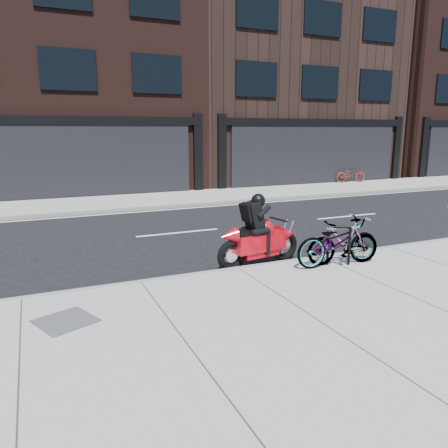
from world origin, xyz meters
name	(u,v)px	position (x,y,z in m)	size (l,w,h in m)	color
ground	(203,250)	(0.00, 0.00, 0.00)	(120.00, 120.00, 0.00)	black
sidewalk_near	(332,333)	(0.00, -5.00, 0.07)	(60.00, 6.00, 0.13)	gray
sidewalk_far	(134,201)	(0.00, 7.75, 0.07)	(60.00, 3.50, 0.13)	gray
building_center	(56,38)	(-2.00, 14.50, 7.25)	(12.00, 10.00, 14.50)	black
building_mideast	(270,73)	(10.00, 14.50, 6.25)	(12.00, 10.00, 12.50)	black
building_east	(418,78)	(22.00, 14.50, 6.50)	(10.00, 10.00, 13.00)	black
bike_rack	(339,242)	(1.98, -2.60, 0.61)	(0.46, 0.23, 0.83)	black
bicycle_front	(338,242)	(1.95, -2.60, 0.63)	(0.66, 1.90, 1.00)	gray
bicycle_rear	(343,242)	(2.09, -2.60, 0.61)	(0.45, 1.59, 0.95)	gray
motorcycle	(263,236)	(0.76, -1.58, 0.64)	(2.10, 0.66, 1.58)	black
bicycle_far	(351,174)	(11.93, 9.00, 0.55)	(0.56, 1.59, 0.84)	maroon
utility_grate	(66,321)	(-3.40, -3.22, 0.14)	(0.75, 0.75, 0.01)	#515154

